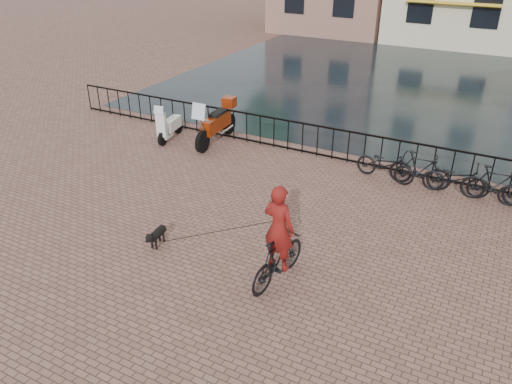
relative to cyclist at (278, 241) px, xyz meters
The scene contains 11 objects.
ground 2.34m from the cyclist, 122.01° to the right, with size 100.00×100.00×0.00m, color brown.
canal_water 15.56m from the cyclist, 94.17° to the left, with size 20.00×20.00×0.00m, color black.
railing 6.31m from the cyclist, 100.33° to the left, with size 20.00×0.05×1.02m.
cyclist is the anchor object (origin of this frame).
dog 3.03m from the cyclist, behind, with size 0.31×0.73×0.48m.
motorcycle 7.56m from the cyclist, 131.36° to the left, with size 0.68×2.38×1.68m.
scooter 8.37m from the cyclist, 141.36° to the left, with size 0.68×1.55×1.39m.
parked_bike_0 5.66m from the cyclist, 83.16° to the left, with size 0.60×1.72×0.90m, color black.
parked_bike_1 5.84m from the cyclist, 73.84° to the left, with size 0.47×1.66×1.00m, color black.
parked_bike_2 6.18m from the cyclist, 65.32° to the left, with size 0.60×1.72×0.90m, color black.
parked_bike_3 6.63m from the cyclist, 57.81° to the left, with size 0.47×1.66×1.00m, color black.
Camera 1 is at (4.55, -5.57, 6.38)m, focal length 35.00 mm.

